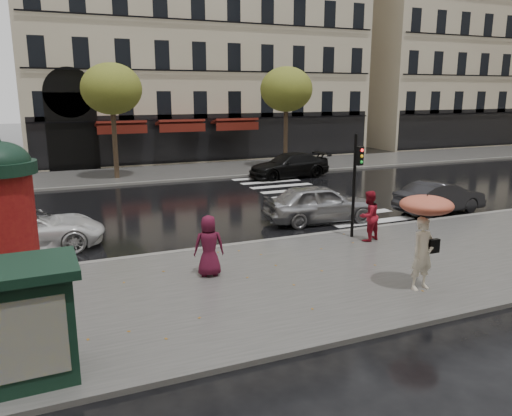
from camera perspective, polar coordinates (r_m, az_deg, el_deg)
name	(u,v)px	position (r m, az deg, el deg)	size (l,w,h in m)	color
ground	(282,276)	(14.06, 3.01, -7.81)	(160.00, 160.00, 0.00)	black
near_sidewalk	(290,280)	(13.62, 3.95, -8.25)	(90.00, 7.00, 0.12)	#474744
far_sidewalk	(148,174)	(31.71, -12.24, 3.82)	(90.00, 6.00, 0.12)	#474744
near_kerb	(243,244)	(16.63, -1.53, -4.19)	(90.00, 0.25, 0.14)	slate
far_kerb	(158,182)	(28.81, -11.09, 2.97)	(90.00, 0.25, 0.14)	slate
zebra_crossing	(306,195)	(24.93, 5.74, 1.45)	(3.60, 11.75, 0.01)	silver
bldg_far_corner	(188,13)	(43.87, -7.72, 21.24)	(26.00, 14.00, 22.90)	#B7A88C
bldg_far_right	(453,29)	(58.05, 21.60, 18.46)	(24.00, 14.00, 22.90)	#B7A88C
tree_far_left	(112,89)	(30.02, -16.18, 12.90)	(3.40, 3.40, 6.64)	#38281C
tree_far_right	(286,90)	(33.26, 3.48, 13.34)	(3.40, 3.40, 6.64)	#38281C
woman_umbrella	(425,226)	(13.07, 18.75, -1.99)	(1.30, 1.30, 2.50)	#F2E4C7
woman_red	(368,216)	(17.11, 12.73, -0.89)	(0.83, 0.65, 1.71)	maroon
man_burgundy	(209,246)	(13.58, -5.40, -4.32)	(0.82, 0.53, 1.68)	#511026
morris_column	(5,218)	(12.81, -26.79, -1.04)	(1.61, 1.61, 4.33)	black
traffic_light	(356,176)	(17.14, 11.35, 3.62)	(0.25, 0.35, 3.54)	black
newsstand	(28,320)	(9.59, -24.60, -11.60)	(1.78, 1.51, 2.10)	black
car_silver	(320,203)	(19.76, 7.30, 0.56)	(1.79, 4.46, 1.52)	#9F9FA3
car_darkgrey	(440,197)	(22.53, 20.27, 1.17)	(1.42, 4.08, 1.34)	black
car_white	(28,230)	(17.77, -24.58, -2.29)	(2.19, 4.76, 1.32)	white
car_black	(289,165)	(30.09, 3.78, 4.88)	(2.03, 5.00, 1.45)	black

